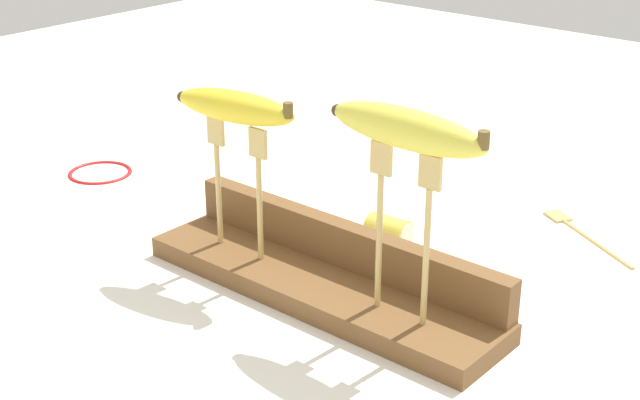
% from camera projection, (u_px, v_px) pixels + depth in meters
% --- Properties ---
extents(ground_plane, '(3.00, 3.00, 0.00)m').
position_uv_depth(ground_plane, '(320.00, 296.00, 1.11)').
color(ground_plane, silver).
extents(wooden_board, '(0.47, 0.12, 0.03)m').
position_uv_depth(wooden_board, '(320.00, 287.00, 1.11)').
color(wooden_board, brown).
rests_on(wooden_board, ground).
extents(board_backstop, '(0.47, 0.02, 0.05)m').
position_uv_depth(board_backstop, '(345.00, 244.00, 1.12)').
color(board_backstop, brown).
rests_on(board_backstop, wooden_board).
extents(fork_stand_left, '(0.10, 0.01, 0.17)m').
position_uv_depth(fork_stand_left, '(238.00, 175.00, 1.13)').
color(fork_stand_left, tan).
rests_on(fork_stand_left, wooden_board).
extents(fork_stand_right, '(0.09, 0.01, 0.19)m').
position_uv_depth(fork_stand_right, '(403.00, 219.00, 0.98)').
color(fork_stand_right, tan).
rests_on(fork_stand_right, wooden_board).
extents(banana_raised_left, '(0.17, 0.07, 0.04)m').
position_uv_depth(banana_raised_left, '(235.00, 107.00, 1.09)').
color(banana_raised_left, yellow).
rests_on(banana_raised_left, fork_stand_left).
extents(banana_raised_right, '(0.20, 0.04, 0.04)m').
position_uv_depth(banana_raised_right, '(407.00, 129.00, 0.94)').
color(banana_raised_right, '#DBD147').
rests_on(banana_raised_right, fork_stand_right).
extents(fork_fallen_near, '(0.17, 0.11, 0.01)m').
position_uv_depth(fork_fallen_near, '(578.00, 229.00, 1.28)').
color(fork_fallen_near, tan).
rests_on(fork_fallen_near, ground).
extents(banana_chunk_near, '(0.06, 0.05, 0.04)m').
position_uv_depth(banana_chunk_near, '(389.00, 231.00, 1.23)').
color(banana_chunk_near, '#DBD147').
rests_on(banana_chunk_near, ground).
extents(wire_coil, '(0.10, 0.10, 0.01)m').
position_uv_depth(wire_coil, '(100.00, 171.00, 1.48)').
color(wire_coil, red).
rests_on(wire_coil, ground).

